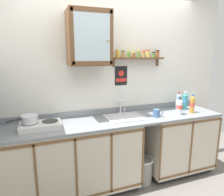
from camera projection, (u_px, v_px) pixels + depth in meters
The scene contains 17 objects.
back_wall at pixel (111, 84), 2.78m from camera, with size 3.51×0.07×2.65m.
lower_cabinet_run at pixel (72, 161), 2.48m from camera, with size 1.67×0.57×0.90m.
lower_cabinet_run_right at pixel (177, 142), 3.01m from camera, with size 1.00×0.57×0.90m.
countertop at pixel (119, 120), 2.59m from camera, with size 2.87×0.59×0.03m, color gray.
backsplash at pixel (111, 111), 2.83m from camera, with size 2.87×0.02×0.08m, color gray.
sink at pixel (124, 119), 2.66m from camera, with size 0.49×0.43×0.44m.
hot_plate_stove at pixel (40, 125), 2.25m from camera, with size 0.44×0.27×0.07m.
saucepan at pixel (29, 119), 2.21m from camera, with size 0.31×0.22×0.09m.
bottle_water_blue_0 at pixel (178, 102), 2.98m from camera, with size 0.07×0.07×0.27m.
bottle_juice_amber_1 at pixel (192, 104), 2.84m from camera, with size 0.06×0.06×0.26m.
bottle_water_clear_2 at pixel (180, 107), 2.75m from camera, with size 0.08×0.08×0.24m.
bottle_detergent_teal_3 at pixel (185, 101), 3.02m from camera, with size 0.08×0.08×0.27m.
mug at pixel (157, 113), 2.66m from camera, with size 0.12×0.09×0.10m.
wall_cabinet at pixel (89, 38), 2.38m from camera, with size 0.50×0.34×0.63m.
spice_shelf at pixel (139, 57), 2.75m from camera, with size 0.74×0.14×0.23m.
warning_sign at pixel (121, 76), 2.78m from camera, with size 0.18×0.01×0.26m.
trash_bin at pixel (143, 170), 2.77m from camera, with size 0.26×0.26×0.35m.
Camera 1 is at (-0.93, -1.99, 1.73)m, focal length 32.37 mm.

